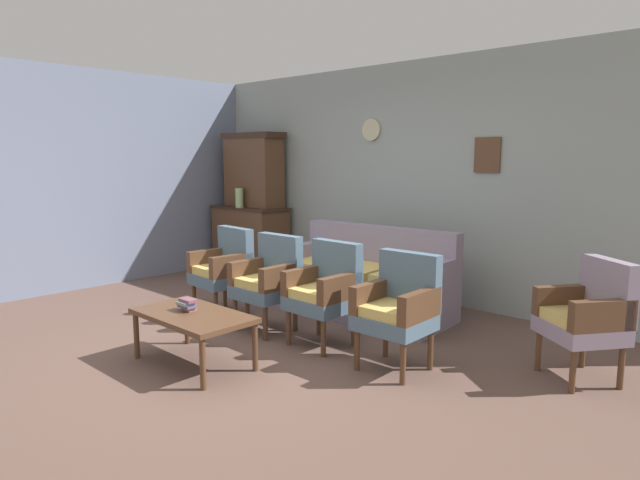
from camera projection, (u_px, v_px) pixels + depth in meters
ground_plane at (236, 353)px, 4.64m from camera, size 7.68×7.68×0.00m
wall_back_with_decor at (415, 181)px, 6.34m from camera, size 6.40×0.09×2.70m
wall_left_side at (64, 180)px, 6.61m from camera, size 0.06×5.20×2.70m
side_cabinet at (250, 239)px, 7.88m from camera, size 1.16×0.55×0.93m
cabinet_upper_hutch at (253, 170)px, 7.79m from camera, size 0.99×0.38×1.03m
vase_on_cabinet at (239, 198)px, 7.65m from camera, size 0.11×0.11×0.27m
floral_couch at (365, 283)px, 5.76m from camera, size 1.89×0.90×0.90m
armchair_near_cabinet at (224, 267)px, 5.73m from camera, size 0.55×0.53×0.90m
armchair_near_couch_end at (269, 278)px, 5.20m from camera, size 0.53×0.50×0.90m
armchair_row_middle at (325, 289)px, 4.79m from camera, size 0.53×0.50×0.90m
armchair_by_doorway at (398, 306)px, 4.24m from camera, size 0.53×0.50×0.90m
wingback_chair_by_fireplace at (587, 314)px, 4.03m from camera, size 0.71×0.70×0.90m
coffee_table at (193, 318)px, 4.34m from camera, size 1.00×0.56×0.42m
book_stack_on_table at (187, 304)px, 4.39m from camera, size 0.15×0.11×0.10m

